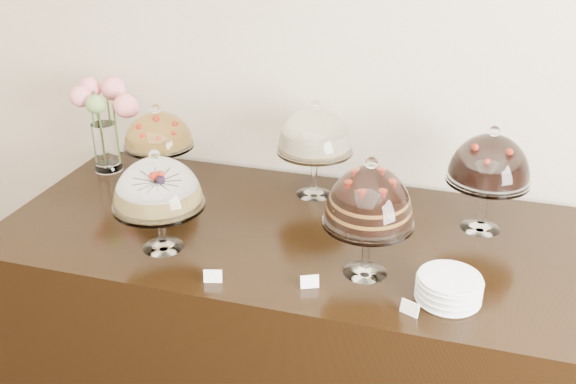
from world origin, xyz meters
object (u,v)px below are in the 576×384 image
(cake_stand_dark_choco, at_px, (490,163))
(flower_vase, at_px, (105,115))
(cake_stand_choco_layer, at_px, (369,201))
(cake_stand_fruit_tart, at_px, (158,133))
(cake_stand_sugar_sponge, at_px, (157,187))
(cake_stand_cheesecake, at_px, (315,135))
(display_counter, at_px, (291,325))
(plate_stack, at_px, (449,288))

(cake_stand_dark_choco, distance_m, flower_vase, 1.63)
(cake_stand_choco_layer, distance_m, cake_stand_fruit_tart, 1.05)
(cake_stand_sugar_sponge, distance_m, cake_stand_dark_choco, 1.19)
(cake_stand_cheesecake, bearing_deg, flower_vase, -179.74)
(cake_stand_cheesecake, bearing_deg, cake_stand_fruit_tart, -171.09)
(display_counter, distance_m, flower_vase, 1.22)
(display_counter, relative_size, plate_stack, 10.99)
(cake_stand_cheesecake, distance_m, cake_stand_dark_choco, 0.69)
(display_counter, height_order, cake_stand_cheesecake, cake_stand_cheesecake)
(cake_stand_sugar_sponge, xyz_separation_m, cake_stand_dark_choco, (1.09, 0.47, 0.03))
(cake_stand_dark_choco, relative_size, cake_stand_fruit_tart, 1.12)
(cake_stand_dark_choco, bearing_deg, display_counter, -162.61)
(cake_stand_sugar_sponge, distance_m, plate_stack, 1.02)
(plate_stack, bearing_deg, cake_stand_cheesecake, 134.07)
(cake_stand_dark_choco, distance_m, plate_stack, 0.56)
(display_counter, distance_m, cake_stand_fruit_tart, 0.97)
(cake_stand_cheesecake, height_order, cake_stand_fruit_tart, cake_stand_cheesecake)
(display_counter, height_order, cake_stand_sugar_sponge, cake_stand_sugar_sponge)
(cake_stand_cheesecake, height_order, plate_stack, cake_stand_cheesecake)
(cake_stand_dark_choco, bearing_deg, flower_vase, 176.50)
(flower_vase, distance_m, plate_stack, 1.67)
(cake_stand_choco_layer, relative_size, cake_stand_fruit_tart, 1.15)
(cake_stand_sugar_sponge, distance_m, flower_vase, 0.78)
(cake_stand_dark_choco, distance_m, cake_stand_fruit_tart, 1.33)
(cake_stand_fruit_tart, distance_m, flower_vase, 0.32)
(display_counter, xyz_separation_m, flower_vase, (-0.95, 0.31, 0.71))
(cake_stand_choco_layer, distance_m, cake_stand_dark_choco, 0.56)
(display_counter, bearing_deg, flower_vase, 161.71)
(cake_stand_choco_layer, relative_size, plate_stack, 2.10)
(cake_stand_dark_choco, xyz_separation_m, flower_vase, (-1.63, 0.10, -0.01))
(cake_stand_sugar_sponge, xyz_separation_m, plate_stack, (1.00, -0.04, -0.19))
(display_counter, relative_size, cake_stand_choco_layer, 5.24)
(cake_stand_sugar_sponge, relative_size, cake_stand_dark_choco, 0.92)
(display_counter, xyz_separation_m, cake_stand_dark_choco, (0.68, 0.21, 0.72))
(cake_stand_choco_layer, xyz_separation_m, flower_vase, (-1.27, 0.52, -0.01))
(cake_stand_dark_choco, height_order, cake_stand_fruit_tart, cake_stand_dark_choco)
(cake_stand_sugar_sponge, bearing_deg, cake_stand_choco_layer, 3.36)
(cake_stand_dark_choco, xyz_separation_m, cake_stand_fruit_tart, (-1.33, 0.00, -0.03))
(cake_stand_fruit_tart, bearing_deg, display_counter, -18.59)
(display_counter, height_order, cake_stand_dark_choco, cake_stand_dark_choco)
(cake_stand_choco_layer, bearing_deg, cake_stand_cheesecake, 120.61)
(display_counter, xyz_separation_m, plate_stack, (0.60, -0.29, 0.49))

